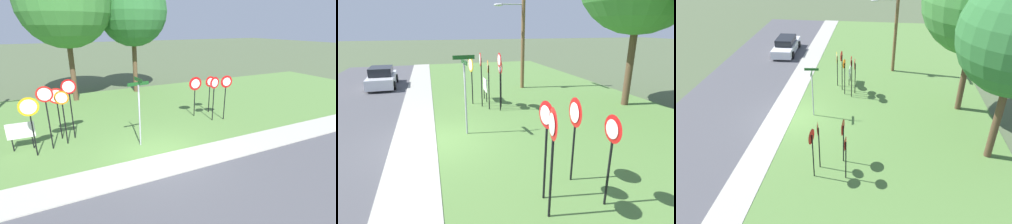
{
  "view_description": "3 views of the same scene",
  "coord_description": "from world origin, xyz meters",
  "views": [
    {
      "loc": [
        -3.75,
        -8.62,
        5.19
      ],
      "look_at": [
        1.37,
        2.2,
        1.04
      ],
      "focal_mm": 26.76,
      "sensor_mm": 36.0,
      "label": 1
    },
    {
      "loc": [
        9.61,
        -0.03,
        4.14
      ],
      "look_at": [
        1.17,
        2.37,
        1.35
      ],
      "focal_mm": 28.88,
      "sensor_mm": 36.0,
      "label": 2
    },
    {
      "loc": [
        16.4,
        4.98,
        10.37
      ],
      "look_at": [
        0.73,
        3.21,
        1.08
      ],
      "focal_mm": 35.04,
      "sensor_mm": 36.0,
      "label": 3
    }
  ],
  "objects": [
    {
      "name": "ground_plane",
      "position": [
        0.0,
        0.0,
        0.0
      ],
      "size": [
        160.0,
        160.0,
        0.0
      ],
      "primitive_type": "plane",
      "color": "#4C5B3D"
    },
    {
      "name": "sidewalk_strip",
      "position": [
        0.0,
        -0.8,
        0.03
      ],
      "size": [
        44.0,
        1.6,
        0.06
      ],
      "primitive_type": "cube",
      "color": "#ADAA9E",
      "rests_on": "ground_plane"
    },
    {
      "name": "grass_median",
      "position": [
        0.0,
        6.0,
        0.02
      ],
      "size": [
        44.0,
        12.0,
        0.04
      ],
      "primitive_type": "cube",
      "color": "#567F3D",
      "rests_on": "ground_plane"
    },
    {
      "name": "stop_sign_near_left",
      "position": [
        -3.47,
        2.76,
        1.82
      ],
      "size": [
        0.6,
        0.13,
        2.51
      ],
      "rotation": [
        0.0,
        0.0,
        -0.18
      ],
      "color": "black",
      "rests_on": "grass_median"
    },
    {
      "name": "stop_sign_near_right",
      "position": [
        -4.71,
        2.1,
        1.89
      ],
      "size": [
        0.76,
        0.14,
        2.53
      ],
      "rotation": [
        0.0,
        0.0,
        0.16
      ],
      "color": "black",
      "rests_on": "grass_median"
    },
    {
      "name": "stop_sign_far_left",
      "position": [
        -3.1,
        3.26,
        2.11
      ],
      "size": [
        0.67,
        0.09,
        2.88
      ],
      "rotation": [
        0.0,
        0.0,
        0.01
      ],
      "color": "black",
      "rests_on": "grass_median"
    },
    {
      "name": "stop_sign_far_center",
      "position": [
        -4.09,
        2.51,
        2.08
      ],
      "size": [
        0.68,
        0.11,
        2.83
      ],
      "rotation": [
        0.0,
        0.0,
        -0.08
      ],
      "color": "black",
      "rests_on": "grass_median"
    },
    {
      "name": "stop_sign_far_right",
      "position": [
        -3.66,
        3.44,
        1.86
      ],
      "size": [
        0.72,
        0.1,
        2.5
      ],
      "rotation": [
        0.0,
        0.0,
        0.02
      ],
      "color": "black",
      "rests_on": "grass_median"
    },
    {
      "name": "yield_sign_near_left",
      "position": [
        4.3,
        2.42,
        1.9
      ],
      "size": [
        0.65,
        0.13,
        2.52
      ],
      "rotation": [
        0.0,
        0.0,
        0.13
      ],
      "color": "black",
      "rests_on": "grass_median"
    },
    {
      "name": "yield_sign_near_right",
      "position": [
        3.73,
        3.49,
        1.81
      ],
      "size": [
        0.79,
        0.12,
        2.37
      ],
      "rotation": [
        0.0,
        0.0,
        -0.1
      ],
      "color": "black",
      "rests_on": "grass_median"
    },
    {
      "name": "yield_sign_far_left",
      "position": [
        4.97,
        2.26,
        1.95
      ],
      "size": [
        0.68,
        0.16,
        2.57
      ],
      "rotation": [
        0.0,
        0.0,
        -0.19
      ],
      "color": "black",
      "rests_on": "grass_median"
    },
    {
      "name": "yield_sign_far_right",
      "position": [
        4.93,
        3.74,
        1.71
      ],
      "size": [
        0.65,
        0.11,
        2.27
      ],
      "rotation": [
        0.0,
        0.0,
        -0.05
      ],
      "color": "black",
      "rests_on": "grass_median"
    },
    {
      "name": "street_name_post",
      "position": [
        -0.47,
        1.22,
        1.87
      ],
      "size": [
        0.96,
        0.81,
        3.08
      ],
      "rotation": [
        0.0,
        0.0,
        0.08
      ],
      "color": "#9EA0A8",
      "rests_on": "grass_median"
    },
    {
      "name": "utility_pole",
      "position": [
        -7.88,
        5.96,
        4.14
      ],
      "size": [
        2.1,
        2.07,
        7.53
      ],
      "color": "brown",
      "rests_on": "grass_median"
    },
    {
      "name": "notice_board",
      "position": [
        -5.25,
        2.96,
        0.87
      ],
      "size": [
        1.1,
        0.07,
        1.25
      ],
      "rotation": [
        0.0,
        0.0,
        -0.02
      ],
      "color": "black",
      "rests_on": "grass_median"
    },
    {
      "name": "parked_hatchback_near",
      "position": [
        -11.07,
        -3.31,
        0.65
      ],
      "size": [
        4.55,
        2.02,
        1.39
      ],
      "rotation": [
        0.0,
        0.0,
        0.04
      ],
      "color": "silver",
      "rests_on": "road_asphalt"
    }
  ]
}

